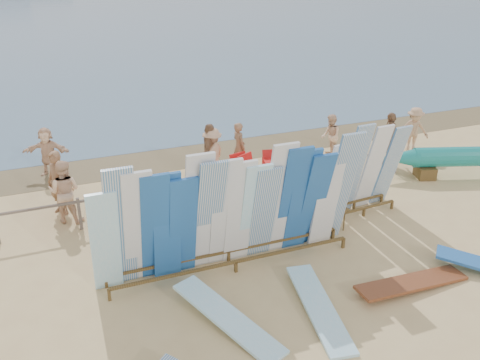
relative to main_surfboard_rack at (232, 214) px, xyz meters
name	(u,v)px	position (x,y,z in m)	size (l,w,h in m)	color
ground	(267,256)	(0.94, 0.11, -1.37)	(160.00, 160.00, 0.00)	#DCBB7F
wet_sand_strip	(184,155)	(0.94, 7.31, -1.37)	(40.00, 2.60, 0.01)	brown
fence	(224,184)	(0.94, 3.11, -0.74)	(12.08, 0.08, 0.90)	#6C5C52
main_surfboard_rack	(232,214)	(0.00, 0.00, 0.00)	(6.13, 1.02, 3.05)	brown
side_surfboard_rack	(363,172)	(4.26, 1.16, -0.13)	(2.45, 0.89, 2.72)	brown
vendor_table	(329,218)	(2.96, 0.65, -1.02)	(0.83, 0.61, 1.05)	brown
flat_board_a	(228,326)	(-0.83, -1.89, -1.37)	(0.56, 2.70, 0.07)	#9CE0FA
flat_board_b	(319,312)	(1.04, -2.18, -1.37)	(0.56, 2.70, 0.07)	#9CE0FA
flat_board_c	(411,287)	(3.33, -2.21, -1.37)	(0.56, 2.70, 0.07)	brown
beach_chair_left	(242,175)	(1.99, 4.27, -1.10)	(0.71, 0.73, 0.93)	red
beach_chair_right	(251,176)	(2.18, 4.03, -1.09)	(0.82, 0.83, 0.96)	red
stroller	(271,173)	(2.74, 3.75, -0.94)	(0.70, 0.88, 1.07)	red
beachgoer_1	(58,183)	(-3.46, 4.25, -0.45)	(0.67, 0.37, 1.83)	#8C6042
beachgoer_extra_0	(414,130)	(8.73, 4.49, -0.54)	(1.07, 0.44, 1.66)	tan
beachgoer_3	(212,154)	(1.23, 4.91, -0.52)	(1.10, 0.45, 1.70)	tan
beachgoer_7	(239,147)	(2.26, 5.23, -0.54)	(0.60, 0.33, 1.66)	#8C6042
beachgoer_10	(389,138)	(7.22, 3.90, -0.46)	(1.06, 0.46, 1.81)	#8C6042
beachgoer_11	(47,152)	(-3.60, 7.21, -0.57)	(1.49, 0.48, 1.60)	beige
beachgoer_8	(330,136)	(5.69, 5.17, -0.59)	(0.75, 0.36, 1.55)	beige
beachgoer_2	(65,191)	(-3.33, 3.71, -0.49)	(0.85, 0.41, 1.76)	beige
beachgoer_4	(210,152)	(1.13, 4.89, -0.44)	(1.08, 0.47, 1.85)	#8C6042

